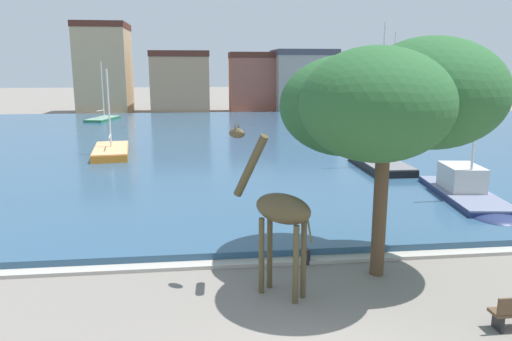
% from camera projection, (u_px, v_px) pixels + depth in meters
% --- Properties ---
extents(harbor_water, '(81.41, 50.76, 0.35)m').
position_uv_depth(harbor_water, '(226.00, 141.00, 40.74)').
color(harbor_water, '#2D5170').
rests_on(harbor_water, ground).
extents(quay_edge_coping, '(81.41, 0.50, 0.12)m').
position_uv_depth(quay_edge_coping, '(273.00, 262.00, 15.86)').
color(quay_edge_coping, '#ADA89E').
rests_on(quay_edge_coping, ground).
extents(giraffe_statue, '(2.28, 2.10, 4.74)m').
position_uv_depth(giraffe_statue, '(278.00, 211.00, 13.28)').
color(giraffe_statue, '#4C4228').
rests_on(giraffe_statue, ground).
extents(sailboat_green, '(3.39, 6.54, 6.85)m').
position_uv_depth(sailboat_green, '(105.00, 120.00, 56.07)').
color(sailboat_green, '#236B42').
rests_on(sailboat_green, ground).
extents(sailboat_white, '(5.21, 9.64, 6.02)m').
position_uv_depth(sailboat_white, '(338.00, 121.00, 54.72)').
color(sailboat_white, white).
rests_on(sailboat_white, ground).
extents(sailboat_navy, '(3.12, 7.81, 6.67)m').
position_uv_depth(sailboat_navy, '(468.00, 195.00, 22.25)').
color(sailboat_navy, navy).
rests_on(sailboat_navy, ground).
extents(sailboat_black, '(2.42, 6.46, 8.76)m').
position_uv_depth(sailboat_black, '(377.00, 165.00, 29.67)').
color(sailboat_black, black).
rests_on(sailboat_black, ground).
extents(sailboat_grey, '(2.69, 7.98, 9.06)m').
position_uv_depth(sailboat_grey, '(389.00, 137.00, 41.76)').
color(sailboat_grey, '#939399').
rests_on(sailboat_grey, ground).
extents(sailboat_orange, '(2.97, 7.18, 6.14)m').
position_uv_depth(sailboat_orange, '(112.00, 152.00, 34.04)').
color(sailboat_orange, orange).
rests_on(sailboat_orange, ground).
extents(shade_tree, '(6.43, 6.39, 7.14)m').
position_uv_depth(shade_tree, '(386.00, 102.00, 14.06)').
color(shade_tree, brown).
rests_on(shade_tree, ground).
extents(mooring_bollard, '(0.24, 0.24, 0.50)m').
position_uv_depth(mooring_bollard, '(307.00, 257.00, 15.80)').
color(mooring_bollard, '#232326').
rests_on(mooring_bollard, ground).
extents(townhouse_tall_gabled, '(6.82, 8.13, 12.10)m').
position_uv_depth(townhouse_tall_gabled, '(104.00, 68.00, 67.26)').
color(townhouse_tall_gabled, tan).
rests_on(townhouse_tall_gabled, ground).
extents(townhouse_wide_warehouse, '(7.97, 8.05, 8.39)m').
position_uv_depth(townhouse_wide_warehouse, '(181.00, 82.00, 68.19)').
color(townhouse_wide_warehouse, tan).
rests_on(townhouse_wide_warehouse, ground).
extents(townhouse_corner_house, '(6.45, 5.25, 8.28)m').
position_uv_depth(townhouse_corner_house, '(252.00, 82.00, 69.59)').
color(townhouse_corner_house, '#8E5142').
rests_on(townhouse_corner_house, ground).
extents(townhouse_narrow_midrow, '(8.48, 8.15, 8.62)m').
position_uv_depth(townhouse_narrow_midrow, '(303.00, 81.00, 69.63)').
color(townhouse_narrow_midrow, gray).
rests_on(townhouse_narrow_midrow, ground).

